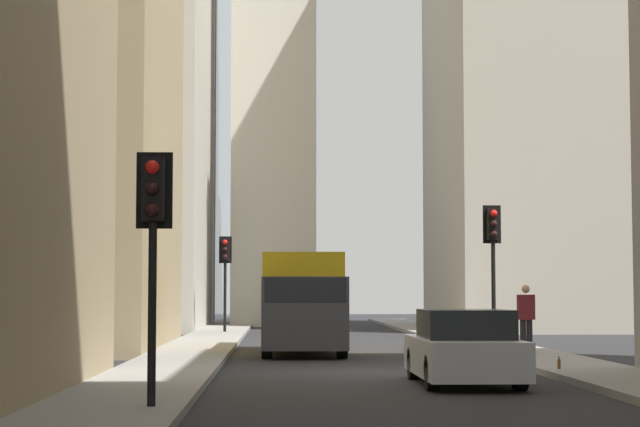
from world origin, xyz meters
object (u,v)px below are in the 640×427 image
delivery_truck (303,302)px  pedestrian (526,316)px  traffic_light_foreground (153,218)px  discarded_bottle (559,364)px  sedan_silver (464,349)px  traffic_light_far_junction (225,261)px  traffic_light_midblock (493,243)px

delivery_truck → pedestrian: 6.33m
traffic_light_foreground → pedestrian: traffic_light_foreground is taller
delivery_truck → discarded_bottle: size_ratio=23.93×
sedan_silver → delivery_truck: bearing=14.2°
delivery_truck → traffic_light_far_junction: 15.05m
delivery_truck → traffic_light_foreground: 16.58m
traffic_light_midblock → delivery_truck: bearing=91.0°
traffic_light_midblock → discarded_bottle: (-8.77, 0.29, -2.91)m
delivery_truck → pedestrian: bearing=-112.2°
delivery_truck → traffic_light_midblock: (0.10, -5.46, 1.70)m
sedan_silver → discarded_bottle: (2.35, -2.37, -0.42)m
delivery_truck → traffic_light_far_junction: traffic_light_far_junction is taller
delivery_truck → pedestrian: size_ratio=3.59×
traffic_light_foreground → pedestrian: size_ratio=2.01×
sedan_silver → traffic_light_far_junction: (25.73, 5.67, 2.34)m
traffic_light_foreground → discarded_bottle: size_ratio=13.36×
traffic_light_far_junction → discarded_bottle: 24.87m
traffic_light_midblock → discarded_bottle: size_ratio=15.21×
delivery_truck → traffic_light_foreground: bearing=171.4°
sedan_silver → traffic_light_foreground: size_ratio=1.19×
sedan_silver → traffic_light_foreground: (-5.31, 5.28, 2.12)m
sedan_silver → pedestrian: pedestrian is taller
delivery_truck → traffic_light_far_junction: bearing=11.0°
pedestrian → discarded_bottle: bearing=173.9°
pedestrian → sedan_silver: bearing=160.6°
delivery_truck → traffic_light_midblock: 5.72m
traffic_light_midblock → traffic_light_far_junction: bearing=29.7°
sedan_silver → traffic_light_foreground: traffic_light_foreground is taller
delivery_truck → sedan_silver: (-11.03, -2.80, -0.80)m
sedan_silver → traffic_light_midblock: 11.71m
traffic_light_far_junction → pedestrian: 19.27m
sedan_silver → traffic_light_midblock: (11.13, -2.66, 2.49)m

